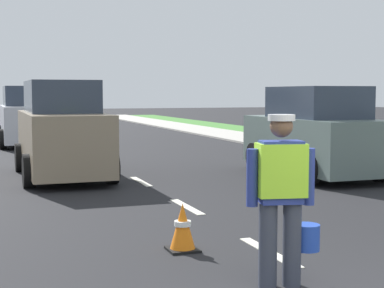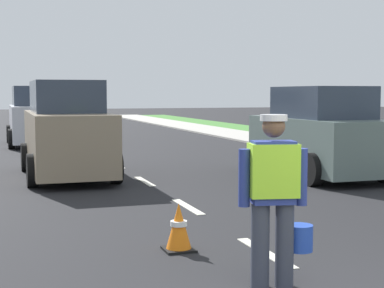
{
  "view_description": "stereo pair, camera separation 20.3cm",
  "coord_description": "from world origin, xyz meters",
  "px_view_note": "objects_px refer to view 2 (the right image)",
  "views": [
    {
      "loc": [
        -3.17,
        -3.52,
        1.87
      ],
      "look_at": [
        -0.14,
        5.04,
        1.1
      ],
      "focal_mm": 56.09,
      "sensor_mm": 36.0,
      "label": 1
    },
    {
      "loc": [
        -2.97,
        -3.59,
        1.87
      ],
      "look_at": [
        -0.14,
        5.04,
        1.1
      ],
      "focal_mm": 56.09,
      "sensor_mm": 36.0,
      "label": 2
    }
  ],
  "objects_px": {
    "car_parked_curbside": "(320,135)",
    "car_oncoming_lead": "(67,132)",
    "traffic_cone_near": "(179,227)",
    "road_worker": "(275,192)",
    "car_oncoming_second": "(35,118)"
  },
  "relations": [
    {
      "from": "car_oncoming_second",
      "to": "car_oncoming_lead",
      "type": "height_order",
      "value": "car_oncoming_lead"
    },
    {
      "from": "road_worker",
      "to": "car_parked_curbside",
      "type": "distance_m",
      "value": 8.0
    },
    {
      "from": "road_worker",
      "to": "car_oncoming_lead",
      "type": "relative_size",
      "value": 0.39
    },
    {
      "from": "traffic_cone_near",
      "to": "road_worker",
      "type": "bearing_deg",
      "value": -72.55
    },
    {
      "from": "car_oncoming_lead",
      "to": "road_worker",
      "type": "bearing_deg",
      "value": -83.08
    },
    {
      "from": "car_oncoming_second",
      "to": "car_oncoming_lead",
      "type": "bearing_deg",
      "value": -89.11
    },
    {
      "from": "road_worker",
      "to": "car_oncoming_second",
      "type": "xyz_separation_m",
      "value": [
        -1.16,
        17.17,
        0.06
      ]
    },
    {
      "from": "traffic_cone_near",
      "to": "car_oncoming_lead",
      "type": "distance_m",
      "value": 6.92
    },
    {
      "from": "car_parked_curbside",
      "to": "car_oncoming_lead",
      "type": "relative_size",
      "value": 0.93
    },
    {
      "from": "traffic_cone_near",
      "to": "car_parked_curbside",
      "type": "height_order",
      "value": "car_parked_curbside"
    },
    {
      "from": "traffic_cone_near",
      "to": "car_parked_curbside",
      "type": "xyz_separation_m",
      "value": [
        4.87,
        5.14,
        0.65
      ]
    },
    {
      "from": "road_worker",
      "to": "car_oncoming_lead",
      "type": "height_order",
      "value": "car_oncoming_lead"
    },
    {
      "from": "car_parked_curbside",
      "to": "car_oncoming_lead",
      "type": "bearing_deg",
      "value": 162.3
    },
    {
      "from": "car_oncoming_lead",
      "to": "car_oncoming_second",
      "type": "bearing_deg",
      "value": 90.89
    },
    {
      "from": "car_oncoming_second",
      "to": "car_oncoming_lead",
      "type": "relative_size",
      "value": 1.0
    }
  ]
}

